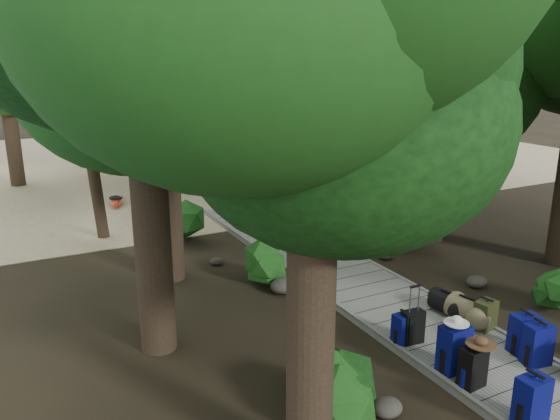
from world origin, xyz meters
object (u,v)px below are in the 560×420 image
kayak (116,199)px  sun_lounger (297,174)px  backpack_left_c (454,346)px  backpack_right_c (524,332)px  lone_suitcase_on_sand (236,191)px  duffel_right_black (447,303)px  backpack_left_b (473,365)px  suitcase_on_boardwalk (412,327)px  backpack_left_a (532,399)px  backpack_right_b (538,342)px  backpack_right_d (486,313)px  duffel_right_khaki (467,310)px  backpack_left_d (404,327)px

kayak → sun_lounger: 6.99m
backpack_left_c → sun_lounger: backpack_left_c is taller
backpack_right_c → lone_suitcase_on_sand: (-0.22, 11.26, -0.09)m
backpack_right_c → duffel_right_black: backpack_right_c is taller
backpack_left_b → kayak: 13.25m
suitcase_on_boardwalk → lone_suitcase_on_sand: bearing=88.7°
backpack_left_a → backpack_right_b: size_ratio=1.05×
backpack_right_d → duffel_right_khaki: 0.36m
backpack_right_c → backpack_right_b: bearing=-98.5°
backpack_left_b → backpack_left_d: (-0.05, 1.44, -0.06)m
backpack_left_d → duffel_right_khaki: (1.47, 0.06, -0.06)m
duffel_right_black → kayak: size_ratio=0.19×
backpack_left_c → kayak: backpack_left_c is taller
backpack_right_c → duffel_right_black: bearing=102.1°
sun_lounger → suitcase_on_boardwalk: bearing=-124.6°
backpack_left_d → sun_lounger: size_ratio=0.31×
backpack_left_b → backpack_left_c: 0.44m
backpack_left_c → suitcase_on_boardwalk: size_ratio=1.43×
duffel_right_khaki → sun_lounger: bearing=64.1°
backpack_right_b → backpack_right_d: size_ratio=1.28×
backpack_left_b → duffel_right_black: size_ratio=1.07×
backpack_left_d → backpack_right_d: (1.56, -0.28, 0.01)m
backpack_left_a → backpack_left_d: (-0.04, 2.42, -0.11)m
duffel_right_khaki → suitcase_on_boardwalk: size_ratio=1.16×
backpack_left_d → suitcase_on_boardwalk: (0.11, -0.07, 0.01)m
duffel_right_khaki → kayak: 12.15m
backpack_right_b → suitcase_on_boardwalk: (-1.27, 1.39, -0.08)m
backpack_left_b → backpack_right_c: 1.47m
backpack_right_d → backpack_left_d: bearing=158.5°
duffel_right_black → suitcase_on_boardwalk: suitcase_on_boardwalk is taller
backpack_right_c → suitcase_on_boardwalk: 1.74m
lone_suitcase_on_sand → backpack_left_b: bearing=-101.5°
suitcase_on_boardwalk → kayak: (-2.51, 11.66, -0.22)m
duffel_right_khaki → suitcase_on_boardwalk: bearing=174.5°
duffel_right_khaki → suitcase_on_boardwalk: (-1.36, -0.13, 0.06)m
backpack_right_b → duffel_right_black: size_ratio=1.17×
backpack_right_d → sun_lounger: bearing=64.6°
backpack_right_c → sun_lounger: backpack_right_c is taller
kayak → duffel_right_black: bearing=-58.2°
duffel_right_black → suitcase_on_boardwalk: bearing=-165.8°
backpack_left_d → kayak: bearing=101.1°
backpack_left_d → duffel_right_black: backpack_left_d is taller
backpack_right_c → duffel_right_khaki: bearing=100.5°
backpack_left_a → suitcase_on_boardwalk: size_ratio=1.35×
duffel_right_black → backpack_right_d: bearing=-87.8°
backpack_left_b → duffel_right_black: 2.36m
backpack_left_c → duffel_right_khaki: backpack_left_c is taller
kayak → backpack_left_a: bearing=-67.3°
backpack_left_a → lone_suitcase_on_sand: (1.23, 12.55, -0.11)m
backpack_left_b → backpack_left_d: backpack_left_b is taller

